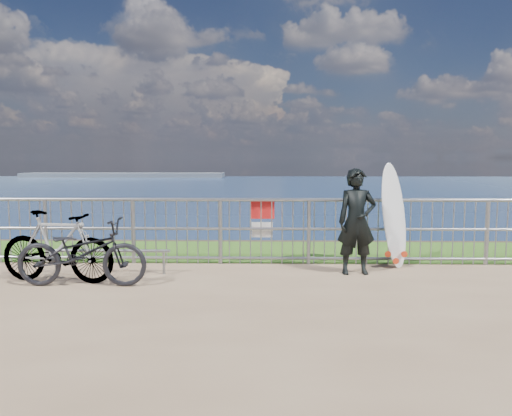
{
  "coord_description": "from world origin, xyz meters",
  "views": [
    {
      "loc": [
        0.29,
        -6.79,
        1.81
      ],
      "look_at": [
        0.11,
        1.2,
        1.0
      ],
      "focal_mm": 35.0,
      "sensor_mm": 36.0,
      "label": 1
    }
  ],
  "objects_px": {
    "surfboard": "(394,219)",
    "bicycle_near": "(82,253)",
    "surfer": "(357,222)",
    "bicycle_far": "(57,247)"
  },
  "relations": [
    {
      "from": "surfer",
      "to": "surfboard",
      "type": "distance_m",
      "value": 0.89
    },
    {
      "from": "surfboard",
      "to": "bicycle_far",
      "type": "relative_size",
      "value": 1.0
    },
    {
      "from": "bicycle_far",
      "to": "surfer",
      "type": "bearing_deg",
      "value": -73.14
    },
    {
      "from": "surfboard",
      "to": "bicycle_far",
      "type": "distance_m",
      "value": 5.28
    },
    {
      "from": "bicycle_near",
      "to": "bicycle_far",
      "type": "height_order",
      "value": "bicycle_far"
    },
    {
      "from": "surfer",
      "to": "bicycle_near",
      "type": "distance_m",
      "value": 4.1
    },
    {
      "from": "surfer",
      "to": "bicycle_near",
      "type": "relative_size",
      "value": 0.9
    },
    {
      "from": "surfer",
      "to": "surfboard",
      "type": "relative_size",
      "value": 0.94
    },
    {
      "from": "bicycle_near",
      "to": "surfboard",
      "type": "bearing_deg",
      "value": -74.4
    },
    {
      "from": "surfboard",
      "to": "bicycle_near",
      "type": "relative_size",
      "value": 0.95
    }
  ]
}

